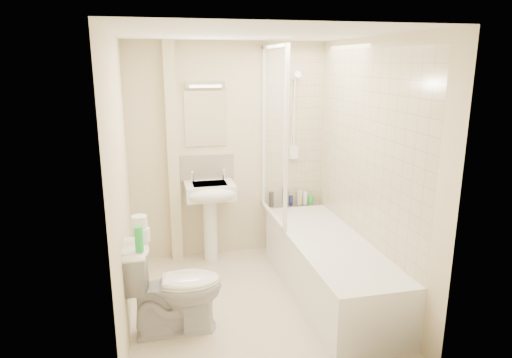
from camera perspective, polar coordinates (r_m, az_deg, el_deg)
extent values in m
plane|color=beige|center=(4.39, -0.36, -15.35)|extent=(2.50, 2.50, 0.00)
cube|color=beige|center=(5.13, -3.44, 3.40)|extent=(2.20, 0.02, 2.40)
cube|color=beige|center=(3.86, -16.55, -0.94)|extent=(0.02, 2.50, 2.40)
cube|color=beige|center=(4.30, 14.06, 0.81)|extent=(0.02, 2.50, 2.40)
cube|color=white|center=(3.81, -0.41, 17.71)|extent=(2.20, 2.50, 0.02)
cube|color=beige|center=(5.26, 4.68, 6.13)|extent=(0.70, 0.01, 1.75)
cube|color=beige|center=(4.29, 13.87, 3.85)|extent=(0.01, 2.10, 1.75)
cube|color=beige|center=(5.01, -10.34, 2.92)|extent=(0.12, 0.12, 2.40)
cube|color=beige|center=(5.12, -6.14, 1.38)|extent=(0.60, 0.02, 0.30)
cube|color=white|center=(5.03, -6.30, 7.49)|extent=(0.46, 0.01, 0.60)
cube|color=silver|center=(4.97, -6.39, 11.70)|extent=(0.42, 0.07, 0.07)
cube|color=white|center=(4.50, 9.05, -10.81)|extent=(0.70, 2.10, 0.55)
cube|color=white|center=(4.41, 9.17, -8.23)|extent=(0.56, 1.96, 0.05)
cube|color=white|center=(4.74, 2.23, 5.56)|extent=(0.01, 0.90, 1.80)
cube|color=white|center=(5.15, 0.98, 6.29)|extent=(0.04, 0.04, 1.80)
cube|color=white|center=(4.31, 3.80, 4.64)|extent=(0.04, 0.04, 1.80)
cube|color=white|center=(4.68, 2.34, 16.25)|extent=(0.04, 0.90, 0.04)
cube|color=white|center=(4.95, 2.13, -4.55)|extent=(0.04, 0.90, 0.03)
cylinder|color=white|center=(5.22, 4.79, 7.46)|extent=(0.02, 0.02, 0.90)
cylinder|color=white|center=(5.29, 4.68, 2.62)|extent=(0.05, 0.05, 0.02)
cylinder|color=white|center=(5.18, 4.89, 12.40)|extent=(0.05, 0.05, 0.02)
cylinder|color=white|center=(5.12, 5.13, 12.70)|extent=(0.08, 0.11, 0.11)
cube|color=white|center=(5.27, 4.72, 3.35)|extent=(0.10, 0.05, 0.14)
cylinder|color=white|center=(5.18, 4.67, 7.97)|extent=(0.01, 0.13, 0.84)
cylinder|color=white|center=(5.17, -5.72, -6.29)|extent=(0.15, 0.15, 0.72)
cube|color=white|center=(4.99, -5.80, -1.46)|extent=(0.53, 0.41, 0.16)
ellipsoid|color=white|center=(4.83, -5.55, -2.00)|extent=(0.53, 0.23, 0.16)
cube|color=silver|center=(4.98, -5.82, -0.78)|extent=(0.37, 0.27, 0.04)
cylinder|color=white|center=(5.05, -7.96, 0.21)|extent=(0.03, 0.03, 0.10)
cylinder|color=white|center=(5.09, -4.06, 0.43)|extent=(0.03, 0.03, 0.10)
sphere|color=white|center=(5.03, -7.98, 0.83)|extent=(0.04, 0.04, 0.04)
sphere|color=white|center=(5.07, -4.07, 1.05)|extent=(0.04, 0.04, 0.04)
cylinder|color=black|center=(5.28, 1.93, -2.55)|extent=(0.06, 0.06, 0.17)
cylinder|color=black|center=(5.32, 3.67, -2.19)|extent=(0.07, 0.07, 0.22)
cylinder|color=navy|center=(5.35, 4.38, -2.68)|extent=(0.05, 0.05, 0.12)
cylinder|color=beige|center=(5.38, 5.48, -2.36)|extent=(0.06, 0.06, 0.16)
cylinder|color=white|center=(5.40, 6.17, -2.38)|extent=(0.05, 0.05, 0.15)
cylinder|color=green|center=(5.43, 6.84, -2.57)|extent=(0.06, 0.06, 0.10)
imported|color=white|center=(3.90, -10.16, -13.11)|extent=(0.46, 0.79, 0.79)
cylinder|color=white|center=(3.78, -13.85, -6.79)|extent=(0.10, 0.10, 0.11)
cylinder|color=white|center=(3.76, -14.38, -5.24)|extent=(0.12, 0.12, 0.10)
cylinder|color=green|center=(3.57, -14.43, -7.30)|extent=(0.06, 0.06, 0.20)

